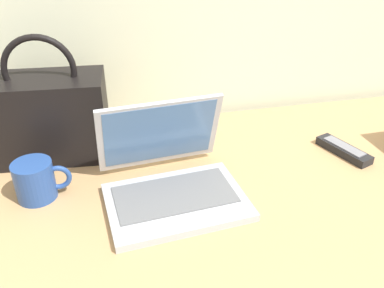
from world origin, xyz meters
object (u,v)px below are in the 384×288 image
Objects in this scene: laptop at (170,177)px; remote_control_far at (344,150)px; remote_control_near at (168,138)px; handbag at (48,116)px; coffee_mug at (36,180)px.

laptop reaches higher than remote_control_far.
laptop is 0.25m from remote_control_near.
laptop is at bearing -98.72° from remote_control_near.
laptop is 0.38m from handbag.
coffee_mug reaches higher than remote_control_far.
remote_control_near is 0.49m from remote_control_far.
coffee_mug is 0.21m from handbag.
laptop reaches higher than remote_control_near.
remote_control_far is 0.80m from handbag.
handbag is at bearing 166.99° from remote_control_far.
handbag reaches higher than remote_control_far.
remote_control_far is (0.50, 0.07, -0.03)m from laptop.
coffee_mug is 0.39× the size of handbag.
remote_control_far is (0.46, -0.17, 0.00)m from remote_control_near.
coffee_mug is (-0.30, 0.06, 0.00)m from laptop.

